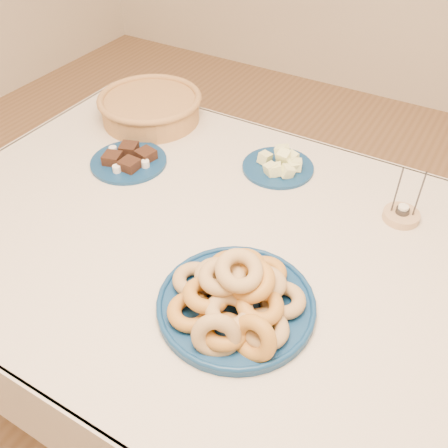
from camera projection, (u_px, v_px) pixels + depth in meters
The scene contains 7 objects.
ground at pixel (231, 398), 1.75m from camera, with size 5.00×5.00×0.00m, color #8B6342.
dining_table at pixel (234, 271), 1.33m from camera, with size 1.71×1.11×0.75m.
donut_platter at pixel (236, 299), 1.07m from camera, with size 0.44×0.44×0.16m.
melon_plate at pixel (280, 165), 1.48m from camera, with size 0.23×0.23×0.07m.
brownie_plate at pixel (129, 160), 1.51m from camera, with size 0.26×0.26×0.04m.
wicker_basket at pixel (150, 107), 1.69m from camera, with size 0.46×0.46×0.09m.
candle_holder at pixel (401, 215), 1.31m from camera, with size 0.11×0.11×0.16m.
Camera 1 is at (0.44, -0.80, 1.61)m, focal length 40.00 mm.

